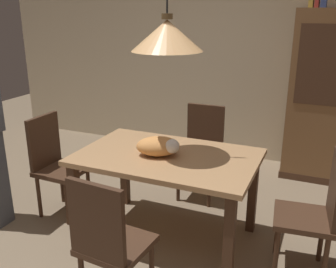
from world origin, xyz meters
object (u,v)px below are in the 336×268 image
(chair_left_side, at_px, (55,161))
(chair_right_side, at_px, (316,210))
(chair_far_back, at_px, (202,147))
(dining_table, at_px, (167,167))
(chair_near_front, at_px, (108,240))
(pendant_lamp, at_px, (167,35))
(cat_sleeping, at_px, (159,146))

(chair_left_side, relative_size, chair_right_side, 1.00)
(chair_far_back, xyz_separation_m, chair_right_side, (1.13, -0.87, 0.00))
(dining_table, height_order, chair_near_front, chair_near_front)
(dining_table, bearing_deg, chair_right_side, 0.45)
(chair_left_side, height_order, chair_near_front, same)
(dining_table, xyz_separation_m, pendant_lamp, (0.00, 0.00, 1.01))
(chair_near_front, bearing_deg, pendant_lamp, 89.60)
(chair_near_front, xyz_separation_m, chair_right_side, (1.13, 0.89, 0.00))
(chair_near_front, distance_m, pendant_lamp, 1.45)
(chair_far_back, relative_size, chair_left_side, 1.00)
(dining_table, height_order, chair_far_back, chair_far_back)
(chair_left_side, bearing_deg, pendant_lamp, -0.07)
(cat_sleeping, relative_size, pendant_lamp, 0.31)
(chair_far_back, relative_size, pendant_lamp, 0.72)
(chair_right_side, height_order, pendant_lamp, pendant_lamp)
(chair_near_front, xyz_separation_m, pendant_lamp, (0.01, 0.88, 1.15))
(chair_far_back, xyz_separation_m, pendant_lamp, (0.00, -0.88, 1.15))
(chair_far_back, bearing_deg, chair_right_side, -37.61)
(dining_table, xyz_separation_m, cat_sleeping, (-0.05, -0.04, 0.18))
(dining_table, distance_m, pendant_lamp, 1.01)
(chair_left_side, height_order, cat_sleeping, chair_left_side)
(dining_table, bearing_deg, pendant_lamp, 63.43)
(dining_table, distance_m, chair_right_side, 1.14)
(dining_table, height_order, pendant_lamp, pendant_lamp)
(dining_table, distance_m, chair_near_front, 0.89)
(cat_sleeping, bearing_deg, chair_right_side, 2.33)
(chair_far_back, height_order, pendant_lamp, pendant_lamp)
(chair_far_back, bearing_deg, chair_near_front, -90.17)
(chair_far_back, xyz_separation_m, chair_left_side, (-1.13, -0.88, 0.00))
(chair_near_front, xyz_separation_m, cat_sleeping, (-0.04, 0.84, 0.32))
(dining_table, xyz_separation_m, chair_far_back, (-0.00, 0.88, -0.14))
(cat_sleeping, bearing_deg, dining_table, 38.69)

